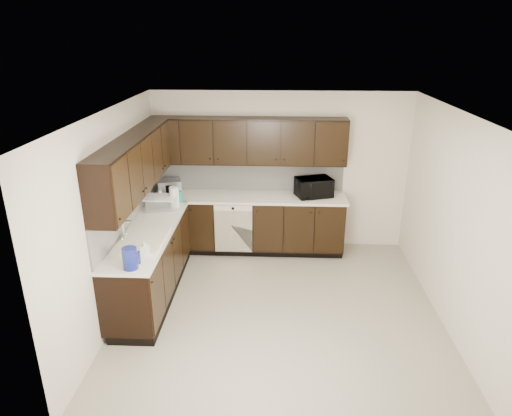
{
  "coord_description": "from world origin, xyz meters",
  "views": [
    {
      "loc": [
        -0.06,
        -4.97,
        3.31
      ],
      "look_at": [
        -0.32,
        0.6,
        1.16
      ],
      "focal_mm": 32.0,
      "sensor_mm": 36.0,
      "label": 1
    }
  ],
  "objects_px": {
    "microwave": "(314,187)",
    "blue_pitcher": "(130,258)",
    "sink": "(142,245)",
    "toaster_oven": "(169,187)",
    "storage_bin": "(161,203)"
  },
  "relations": [
    {
      "from": "microwave",
      "to": "blue_pitcher",
      "type": "height_order",
      "value": "microwave"
    },
    {
      "from": "sink",
      "to": "microwave",
      "type": "bearing_deg",
      "value": 37.93
    },
    {
      "from": "toaster_oven",
      "to": "blue_pitcher",
      "type": "relative_size",
      "value": 1.49
    },
    {
      "from": "toaster_oven",
      "to": "sink",
      "type": "bearing_deg",
      "value": -103.96
    },
    {
      "from": "blue_pitcher",
      "to": "toaster_oven",
      "type": "bearing_deg",
      "value": 79.25
    },
    {
      "from": "toaster_oven",
      "to": "blue_pitcher",
      "type": "bearing_deg",
      "value": -102.49
    },
    {
      "from": "microwave",
      "to": "toaster_oven",
      "type": "relative_size",
      "value": 1.49
    },
    {
      "from": "blue_pitcher",
      "to": "microwave",
      "type": "bearing_deg",
      "value": 34.98
    },
    {
      "from": "storage_bin",
      "to": "blue_pitcher",
      "type": "distance_m",
      "value": 1.79
    },
    {
      "from": "sink",
      "to": "microwave",
      "type": "xyz_separation_m",
      "value": [
        2.2,
        1.72,
        0.21
      ]
    },
    {
      "from": "microwave",
      "to": "storage_bin",
      "type": "distance_m",
      "value": 2.3
    },
    {
      "from": "sink",
      "to": "toaster_oven",
      "type": "distance_m",
      "value": 1.74
    },
    {
      "from": "microwave",
      "to": "blue_pitcher",
      "type": "relative_size",
      "value": 2.21
    },
    {
      "from": "sink",
      "to": "blue_pitcher",
      "type": "xyz_separation_m",
      "value": [
        0.08,
        -0.69,
        0.18
      ]
    },
    {
      "from": "toaster_oven",
      "to": "storage_bin",
      "type": "bearing_deg",
      "value": -103.12
    }
  ]
}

